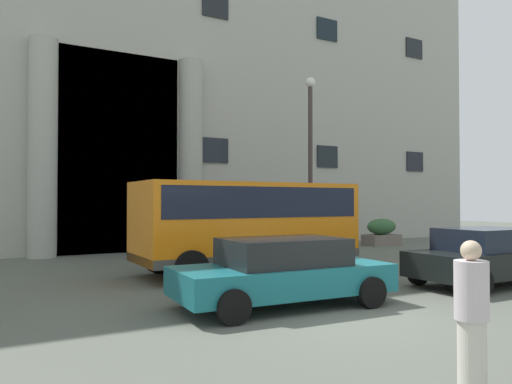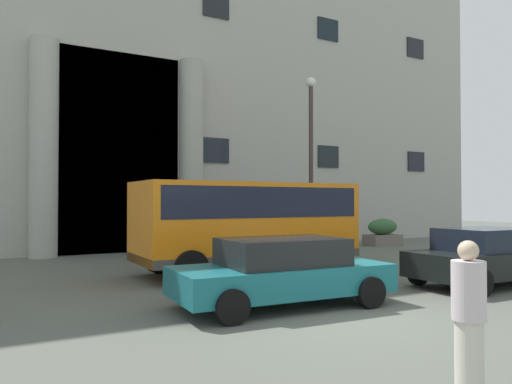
{
  "view_description": "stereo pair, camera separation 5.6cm",
  "coord_description": "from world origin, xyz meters",
  "px_view_note": "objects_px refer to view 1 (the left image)",
  "views": [
    {
      "loc": [
        -5.8,
        -6.99,
        2.11
      ],
      "look_at": [
        0.81,
        4.87,
        2.38
      ],
      "focal_mm": 33.78,
      "sensor_mm": 36.0,
      "label": 1
    },
    {
      "loc": [
        -5.75,
        -7.02,
        2.11
      ],
      "look_at": [
        0.81,
        4.87,
        2.38
      ],
      "focal_mm": 33.78,
      "sensor_mm": 36.0,
      "label": 2
    }
  ],
  "objects_px": {
    "hedge_planter_entrance_left": "(382,232)",
    "white_taxi_kerbside": "(486,256)",
    "orange_minibus": "(247,219)",
    "pedestrian_child_trailing": "(472,318)",
    "lamppost_plaza_centre": "(310,150)",
    "parked_hatchback_near": "(283,271)",
    "hedge_planter_entrance_right": "(324,233)",
    "bus_stop_sign": "(336,215)",
    "hedge_planter_far_east": "(197,239)"
  },
  "relations": [
    {
      "from": "white_taxi_kerbside",
      "to": "lamppost_plaza_centre",
      "type": "height_order",
      "value": "lamppost_plaza_centre"
    },
    {
      "from": "hedge_planter_entrance_left",
      "to": "parked_hatchback_near",
      "type": "xyz_separation_m",
      "value": [
        -11.42,
        -9.12,
        0.09
      ]
    },
    {
      "from": "hedge_planter_far_east",
      "to": "pedestrian_child_trailing",
      "type": "distance_m",
      "value": 14.4
    },
    {
      "from": "bus_stop_sign",
      "to": "hedge_planter_entrance_right",
      "type": "xyz_separation_m",
      "value": [
        1.8,
        3.09,
        -0.93
      ]
    },
    {
      "from": "orange_minibus",
      "to": "lamppost_plaza_centre",
      "type": "xyz_separation_m",
      "value": [
        4.65,
        3.33,
        2.59
      ]
    },
    {
      "from": "bus_stop_sign",
      "to": "parked_hatchback_near",
      "type": "xyz_separation_m",
      "value": [
        -6.45,
        -6.41,
        -0.9
      ]
    },
    {
      "from": "bus_stop_sign",
      "to": "hedge_planter_entrance_left",
      "type": "relative_size",
      "value": 1.46
    },
    {
      "from": "hedge_planter_entrance_right",
      "to": "lamppost_plaza_centre",
      "type": "height_order",
      "value": "lamppost_plaza_centre"
    },
    {
      "from": "orange_minibus",
      "to": "bus_stop_sign",
      "type": "height_order",
      "value": "orange_minibus"
    },
    {
      "from": "bus_stop_sign",
      "to": "lamppost_plaza_centre",
      "type": "bearing_deg",
      "value": 105.78
    },
    {
      "from": "hedge_planter_far_east",
      "to": "hedge_planter_entrance_left",
      "type": "height_order",
      "value": "hedge_planter_far_east"
    },
    {
      "from": "bus_stop_sign",
      "to": "lamppost_plaza_centre",
      "type": "xyz_separation_m",
      "value": [
        -0.33,
        1.17,
        2.58
      ]
    },
    {
      "from": "orange_minibus",
      "to": "hedge_planter_entrance_left",
      "type": "distance_m",
      "value": 11.12
    },
    {
      "from": "pedestrian_child_trailing",
      "to": "lamppost_plaza_centre",
      "type": "distance_m",
      "value": 14.49
    },
    {
      "from": "hedge_planter_entrance_right",
      "to": "parked_hatchback_near",
      "type": "bearing_deg",
      "value": -130.99
    },
    {
      "from": "orange_minibus",
      "to": "lamppost_plaza_centre",
      "type": "bearing_deg",
      "value": 35.09
    },
    {
      "from": "hedge_planter_entrance_right",
      "to": "parked_hatchback_near",
      "type": "relative_size",
      "value": 0.34
    },
    {
      "from": "hedge_planter_far_east",
      "to": "white_taxi_kerbside",
      "type": "distance_m",
      "value": 10.54
    },
    {
      "from": "pedestrian_child_trailing",
      "to": "white_taxi_kerbside",
      "type": "bearing_deg",
      "value": 63.4
    },
    {
      "from": "hedge_planter_entrance_left",
      "to": "parked_hatchback_near",
      "type": "distance_m",
      "value": 14.61
    },
    {
      "from": "hedge_planter_far_east",
      "to": "pedestrian_child_trailing",
      "type": "height_order",
      "value": "pedestrian_child_trailing"
    },
    {
      "from": "hedge_planter_entrance_left",
      "to": "pedestrian_child_trailing",
      "type": "height_order",
      "value": "pedestrian_child_trailing"
    },
    {
      "from": "parked_hatchback_near",
      "to": "pedestrian_child_trailing",
      "type": "xyz_separation_m",
      "value": [
        -0.62,
        -4.8,
        0.15
      ]
    },
    {
      "from": "orange_minibus",
      "to": "parked_hatchback_near",
      "type": "xyz_separation_m",
      "value": [
        -1.47,
        -4.26,
        -0.89
      ]
    },
    {
      "from": "orange_minibus",
      "to": "hedge_planter_entrance_right",
      "type": "relative_size",
      "value": 4.24
    },
    {
      "from": "bus_stop_sign",
      "to": "pedestrian_child_trailing",
      "type": "height_order",
      "value": "bus_stop_sign"
    },
    {
      "from": "hedge_planter_entrance_left",
      "to": "parked_hatchback_near",
      "type": "height_order",
      "value": "parked_hatchback_near"
    },
    {
      "from": "parked_hatchback_near",
      "to": "hedge_planter_entrance_right",
      "type": "bearing_deg",
      "value": 51.69
    },
    {
      "from": "hedge_planter_entrance_left",
      "to": "white_taxi_kerbside",
      "type": "relative_size",
      "value": 0.43
    },
    {
      "from": "bus_stop_sign",
      "to": "hedge_planter_entrance_right",
      "type": "relative_size",
      "value": 1.7
    },
    {
      "from": "hedge_planter_entrance_left",
      "to": "lamppost_plaza_centre",
      "type": "relative_size",
      "value": 0.25
    },
    {
      "from": "hedge_planter_entrance_left",
      "to": "pedestrian_child_trailing",
      "type": "bearing_deg",
      "value": -130.85
    },
    {
      "from": "hedge_planter_entrance_right",
      "to": "hedge_planter_entrance_left",
      "type": "relative_size",
      "value": 0.86
    },
    {
      "from": "bus_stop_sign",
      "to": "parked_hatchback_near",
      "type": "bearing_deg",
      "value": -135.19
    },
    {
      "from": "white_taxi_kerbside",
      "to": "pedestrian_child_trailing",
      "type": "xyz_separation_m",
      "value": [
        -6.34,
        -4.33,
        0.12
      ]
    },
    {
      "from": "orange_minibus",
      "to": "pedestrian_child_trailing",
      "type": "height_order",
      "value": "orange_minibus"
    },
    {
      "from": "hedge_planter_entrance_right",
      "to": "white_taxi_kerbside",
      "type": "height_order",
      "value": "white_taxi_kerbside"
    },
    {
      "from": "orange_minibus",
      "to": "parked_hatchback_near",
      "type": "distance_m",
      "value": 4.59
    },
    {
      "from": "bus_stop_sign",
      "to": "hedge_planter_far_east",
      "type": "distance_m",
      "value": 5.47
    },
    {
      "from": "parked_hatchback_near",
      "to": "lamppost_plaza_centre",
      "type": "bearing_deg",
      "value": 53.78
    },
    {
      "from": "white_taxi_kerbside",
      "to": "orange_minibus",
      "type": "bearing_deg",
      "value": 132.68
    },
    {
      "from": "parked_hatchback_near",
      "to": "lamppost_plaza_centre",
      "type": "xyz_separation_m",
      "value": [
        6.12,
        7.58,
        3.47
      ]
    },
    {
      "from": "bus_stop_sign",
      "to": "orange_minibus",
      "type": "bearing_deg",
      "value": -156.63
    },
    {
      "from": "parked_hatchback_near",
      "to": "bus_stop_sign",
      "type": "bearing_deg",
      "value": 47.49
    },
    {
      "from": "white_taxi_kerbside",
      "to": "parked_hatchback_near",
      "type": "bearing_deg",
      "value": 175.97
    },
    {
      "from": "pedestrian_child_trailing",
      "to": "lamppost_plaza_centre",
      "type": "relative_size",
      "value": 0.24
    },
    {
      "from": "bus_stop_sign",
      "to": "white_taxi_kerbside",
      "type": "xyz_separation_m",
      "value": [
        -0.73,
        -6.88,
        -0.87
      ]
    },
    {
      "from": "orange_minibus",
      "to": "pedestrian_child_trailing",
      "type": "xyz_separation_m",
      "value": [
        -2.08,
        -9.06,
        -0.74
      ]
    },
    {
      "from": "parked_hatchback_near",
      "to": "pedestrian_child_trailing",
      "type": "bearing_deg",
      "value": -94.66
    },
    {
      "from": "bus_stop_sign",
      "to": "white_taxi_kerbside",
      "type": "bearing_deg",
      "value": -96.05
    }
  ]
}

